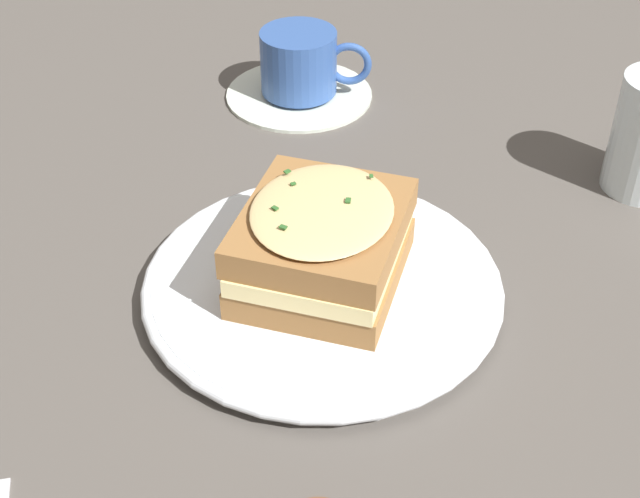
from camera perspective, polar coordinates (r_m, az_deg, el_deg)
The scene contains 4 objects.
ground_plane at distance 0.66m, azimuth 1.62°, elevation -4.21°, with size 2.40×2.40×0.00m, color #514C47.
dinner_plate at distance 0.67m, azimuth 0.00°, elevation -2.46°, with size 0.27×0.27×0.02m.
sandwich at distance 0.65m, azimuth 0.15°, elevation 0.33°, with size 0.17×0.16×0.07m.
teacup_with_saucer at distance 0.92m, azimuth -1.28°, elevation 11.35°, with size 0.15×0.15×0.07m.
Camera 1 is at (-0.32, -0.37, 0.45)m, focal length 50.00 mm.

